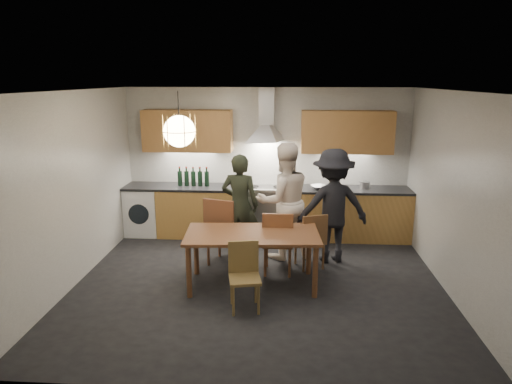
# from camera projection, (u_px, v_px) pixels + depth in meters

# --- Properties ---
(ground) EXTENTS (5.00, 5.00, 0.00)m
(ground) POSITION_uv_depth(u_px,v_px,m) (259.00, 283.00, 6.29)
(ground) COLOR black
(ground) RESTS_ON ground
(room_shell) EXTENTS (5.02, 4.52, 2.61)m
(room_shell) POSITION_uv_depth(u_px,v_px,m) (259.00, 162.00, 5.88)
(room_shell) COLOR silver
(room_shell) RESTS_ON ground
(counter_run) EXTENTS (5.00, 0.62, 0.90)m
(counter_run) POSITION_uv_depth(u_px,v_px,m) (267.00, 212.00, 8.07)
(counter_run) COLOR tan
(counter_run) RESTS_ON ground
(range_stove) EXTENTS (0.90, 0.60, 0.92)m
(range_stove) POSITION_uv_depth(u_px,v_px,m) (266.00, 212.00, 8.07)
(range_stove) COLOR silver
(range_stove) RESTS_ON ground
(wall_fixtures) EXTENTS (4.30, 0.54, 1.10)m
(wall_fixtures) POSITION_uv_depth(u_px,v_px,m) (266.00, 131.00, 7.84)
(wall_fixtures) COLOR tan
(wall_fixtures) RESTS_ON ground
(pendant_lamp) EXTENTS (0.43, 0.43, 0.70)m
(pendant_lamp) POSITION_uv_depth(u_px,v_px,m) (179.00, 131.00, 5.75)
(pendant_lamp) COLOR black
(pendant_lamp) RESTS_ON ground
(dining_table) EXTENTS (1.83, 1.00, 0.75)m
(dining_table) POSITION_uv_depth(u_px,v_px,m) (252.00, 239.00, 6.09)
(dining_table) COLOR brown
(dining_table) RESTS_ON ground
(chair_back_left) EXTENTS (0.59, 0.59, 1.05)m
(chair_back_left) POSITION_uv_depth(u_px,v_px,m) (222.00, 227.00, 6.77)
(chair_back_left) COLOR brown
(chair_back_left) RESTS_ON ground
(chair_back_mid) EXTENTS (0.44, 0.44, 0.95)m
(chair_back_mid) POSITION_uv_depth(u_px,v_px,m) (278.00, 239.00, 6.45)
(chair_back_mid) COLOR brown
(chair_back_mid) RESTS_ON ground
(chair_back_right) EXTENTS (0.50, 0.50, 0.85)m
(chair_back_right) POSITION_uv_depth(u_px,v_px,m) (312.00, 237.00, 6.67)
(chair_back_right) COLOR brown
(chair_back_right) RESTS_ON ground
(chair_front) EXTENTS (0.43, 0.43, 0.82)m
(chair_front) POSITION_uv_depth(u_px,v_px,m) (244.00, 271.00, 5.55)
(chair_front) COLOR brown
(chair_front) RESTS_ON ground
(person_left) EXTENTS (0.63, 0.46, 1.62)m
(person_left) POSITION_uv_depth(u_px,v_px,m) (240.00, 205.00, 7.19)
(person_left) COLOR black
(person_left) RESTS_ON ground
(person_mid) EXTENTS (1.06, 0.94, 1.81)m
(person_mid) POSITION_uv_depth(u_px,v_px,m) (284.00, 201.00, 7.03)
(person_mid) COLOR silver
(person_mid) RESTS_ON ground
(person_right) EXTENTS (1.24, 0.87, 1.74)m
(person_right) POSITION_uv_depth(u_px,v_px,m) (332.00, 206.00, 6.89)
(person_right) COLOR black
(person_right) RESTS_ON ground
(mixing_bowl) EXTENTS (0.36, 0.36, 0.07)m
(mixing_bowl) POSITION_uv_depth(u_px,v_px,m) (319.00, 187.00, 7.81)
(mixing_bowl) COLOR silver
(mixing_bowl) RESTS_ON counter_run
(stock_pot) EXTENTS (0.19, 0.19, 0.12)m
(stock_pot) POSITION_uv_depth(u_px,v_px,m) (365.00, 185.00, 7.85)
(stock_pot) COLOR #ACABAF
(stock_pot) RESTS_ON counter_run
(wine_bottles) EXTENTS (0.56, 0.08, 0.34)m
(wine_bottles) POSITION_uv_depth(u_px,v_px,m) (193.00, 176.00, 8.02)
(wine_bottles) COLOR black
(wine_bottles) RESTS_ON counter_run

